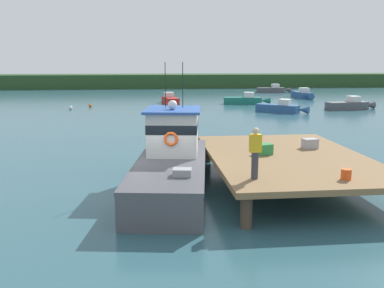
% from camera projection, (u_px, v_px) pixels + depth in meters
% --- Properties ---
extents(ground_plane, '(200.00, 200.00, 0.00)m').
position_uv_depth(ground_plane, '(166.00, 188.00, 16.11)').
color(ground_plane, '#2D5660').
extents(dock, '(6.00, 9.00, 1.20)m').
position_uv_depth(dock, '(287.00, 158.00, 16.39)').
color(dock, '#4C3D2D').
rests_on(dock, ground).
extents(main_fishing_boat, '(3.64, 9.96, 4.80)m').
position_uv_depth(main_fishing_boat, '(172.00, 162.00, 16.13)').
color(main_fishing_boat, '#4C4C51').
rests_on(main_fishing_boat, ground).
extents(crate_stack_near_edge, '(0.70, 0.59, 0.42)m').
position_uv_depth(crate_stack_near_edge, '(264.00, 149.00, 16.46)').
color(crate_stack_near_edge, '#2D8442').
rests_on(crate_stack_near_edge, dock).
extents(crate_stack_mid_dock, '(0.66, 0.53, 0.41)m').
position_uv_depth(crate_stack_mid_dock, '(310.00, 143.00, 17.63)').
color(crate_stack_mid_dock, '#9E9EA3').
rests_on(crate_stack_mid_dock, dock).
extents(bait_bucket, '(0.32, 0.32, 0.34)m').
position_uv_depth(bait_bucket, '(346.00, 174.00, 12.99)').
color(bait_bucket, '#E04C19').
rests_on(bait_bucket, dock).
extents(deckhand_by_the_boat, '(0.36, 0.22, 1.63)m').
position_uv_depth(deckhand_by_the_boat, '(255.00, 152.00, 12.96)').
color(deckhand_by_the_boat, '#383842').
rests_on(deckhand_by_the_boat, dock).
extents(moored_boat_far_left, '(1.48, 5.44, 1.38)m').
position_uv_depth(moored_boat_far_left, '(303.00, 94.00, 54.71)').
color(moored_boat_far_left, '#285184').
rests_on(moored_boat_far_left, ground).
extents(moored_boat_off_the_point, '(4.57, 3.87, 1.28)m').
position_uv_depth(moored_boat_off_the_point, '(281.00, 108.00, 39.62)').
color(moored_boat_off_the_point, '#285184').
rests_on(moored_boat_off_the_point, ground).
extents(moored_boat_far_right, '(5.38, 1.99, 1.34)m').
position_uv_depth(moored_boat_far_right, '(350.00, 105.00, 42.05)').
color(moored_boat_far_right, '#4C4C51').
rests_on(moored_boat_far_right, ground).
extents(moored_boat_near_channel, '(5.33, 1.80, 1.33)m').
position_uv_depth(moored_boat_near_channel, '(246.00, 100.00, 47.33)').
color(moored_boat_near_channel, '#196B5B').
rests_on(moored_boat_near_channel, ground).
extents(moored_boat_outer_mooring, '(5.19, 1.40, 1.32)m').
position_uv_depth(moored_boat_outer_mooring, '(273.00, 90.00, 64.33)').
color(moored_boat_outer_mooring, '#4C4C51').
rests_on(moored_boat_outer_mooring, ground).
extents(moored_boat_mid_harbor, '(1.88, 4.99, 1.25)m').
position_uv_depth(moored_boat_mid_harbor, '(170.00, 99.00, 48.17)').
color(moored_boat_mid_harbor, red).
rests_on(moored_boat_mid_harbor, ground).
extents(mooring_buoy_inshore, '(0.37, 0.37, 0.37)m').
position_uv_depth(mooring_buoy_inshore, '(71.00, 108.00, 41.92)').
color(mooring_buoy_inshore, silver).
rests_on(mooring_buoy_inshore, ground).
extents(mooring_buoy_channel_marker, '(0.36, 0.36, 0.36)m').
position_uv_depth(mooring_buoy_channel_marker, '(90.00, 105.00, 44.13)').
color(mooring_buoy_channel_marker, '#EA5B19').
rests_on(mooring_buoy_channel_marker, ground).
extents(mooring_buoy_spare_mooring, '(0.48, 0.48, 0.48)m').
position_uv_depth(mooring_buoy_spare_mooring, '(168.00, 105.00, 44.42)').
color(mooring_buoy_spare_mooring, red).
rests_on(mooring_buoy_spare_mooring, ground).
extents(far_shoreline, '(120.00, 8.00, 2.40)m').
position_uv_depth(far_shoreline, '(151.00, 81.00, 76.32)').
color(far_shoreline, '#284723').
rests_on(far_shoreline, ground).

